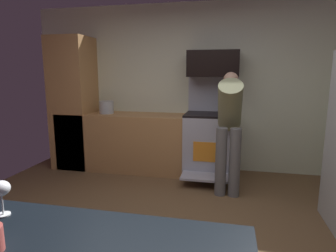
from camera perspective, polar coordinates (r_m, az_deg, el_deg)
The scene contains 9 objects.
ground_plane at distance 2.79m, azimuth -2.15°, elevation -23.11°, with size 5.20×4.80×0.02m, color brown.
wall_back at distance 4.63m, azimuth 4.94°, elevation 7.55°, with size 5.20×0.12×2.60m, color silver.
lower_cabinet_run at distance 4.61m, azimuth -6.99°, elevation -3.19°, with size 2.40×0.60×0.90m, color #B7834E.
cabinet_column at distance 4.93m, azimuth -18.24°, elevation 4.32°, with size 0.60×0.60×2.10m, color #B7834E.
oven_range at distance 4.35m, azimuth 8.50°, elevation -3.30°, with size 0.76×0.96×1.48m.
microwave at distance 4.32m, azimuth 9.00°, elevation 12.16°, with size 0.74×0.38×0.38m, color black.
person_cook at distance 3.71m, azimuth 12.13°, elevation 0.73°, with size 0.31×0.66×1.55m.
wine_glass_far at distance 1.50m, azimuth -30.40°, elevation -10.91°, with size 0.08×0.08×0.16m.
stock_pot at distance 4.67m, azimuth -12.18°, elevation 3.69°, with size 0.23×0.23×0.20m, color #B4BDC2.
Camera 1 is at (0.58, -2.25, 1.53)m, focal length 30.54 mm.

